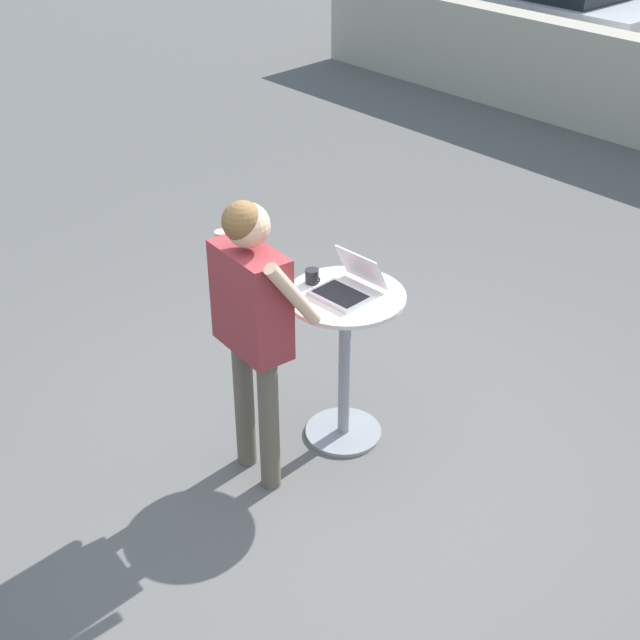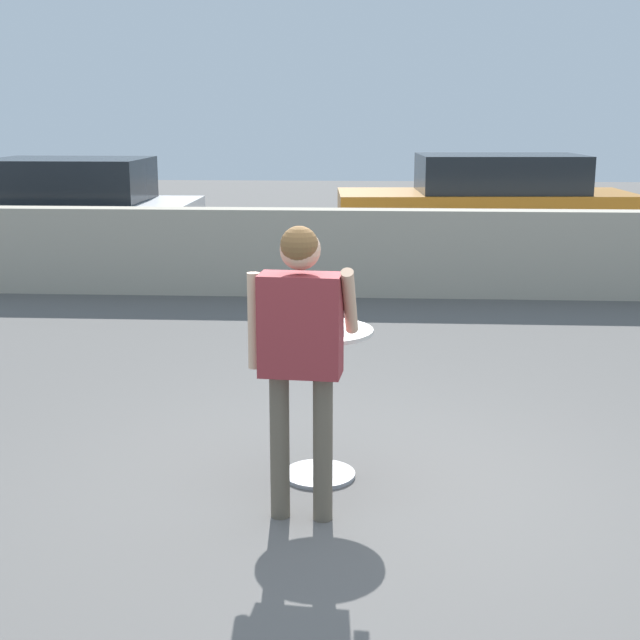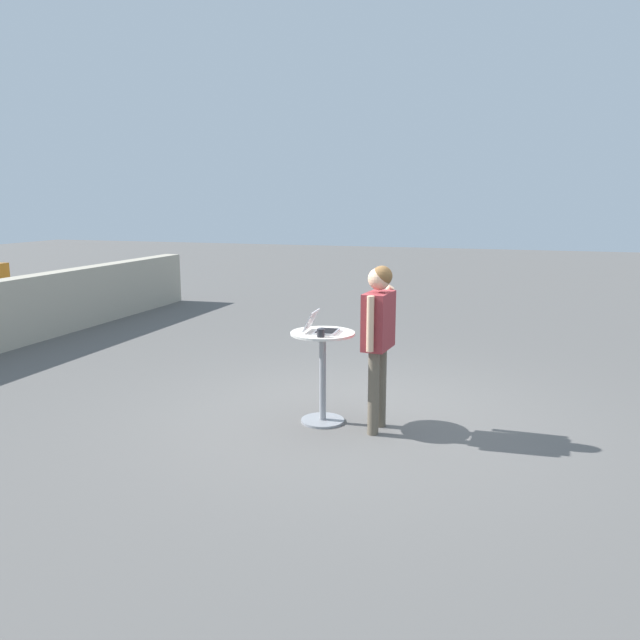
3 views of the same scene
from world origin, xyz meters
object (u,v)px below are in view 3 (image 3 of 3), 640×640
Objects in this scene: laptop at (321,327)px; coffee_mug at (321,333)px; standing_person at (378,327)px; cafe_table at (323,365)px.

laptop is 0.23m from coffee_mug.
laptop is 0.62m from standing_person.
coffee_mug is 0.06× the size of standing_person.
cafe_table is at bearing 12.60° from coffee_mug.
standing_person is (-0.07, -0.59, 0.45)m from cafe_table.
laptop reaches higher than coffee_mug.
standing_person is at bearing -95.84° from laptop.
laptop is (-0.00, 0.02, 0.40)m from cafe_table.
standing_person is at bearing -74.17° from coffee_mug.
cafe_table is at bearing -80.80° from laptop.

